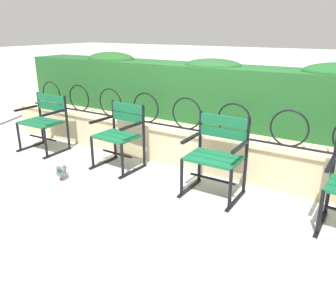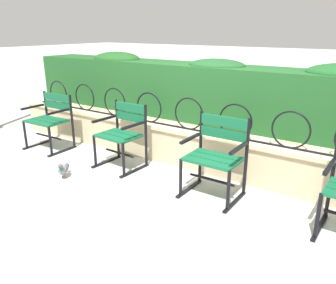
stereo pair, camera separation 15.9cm
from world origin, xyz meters
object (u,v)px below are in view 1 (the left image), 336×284
at_px(park_chair_centre_left, 120,134).
at_px(pigeon_near_chairs, 61,171).
at_px(park_chair_centre_right, 216,154).
at_px(park_chair_leftmost, 45,120).

relative_size(park_chair_centre_left, pigeon_near_chairs, 3.24).
height_order(park_chair_centre_right, pigeon_near_chairs, park_chair_centre_right).
height_order(park_chair_centre_left, pigeon_near_chairs, park_chair_centre_left).
bearing_deg(pigeon_near_chairs, park_chair_centre_right, 21.05).
distance_m(park_chair_leftmost, park_chair_centre_right, 2.78).
distance_m(park_chair_centre_right, pigeon_near_chairs, 1.89).
bearing_deg(park_chair_centre_left, park_chair_leftmost, -177.20).
bearing_deg(park_chair_centre_left, pigeon_near_chairs, -116.18).
relative_size(park_chair_leftmost, pigeon_near_chairs, 3.18).
height_order(park_chair_centre_left, park_chair_centre_right, park_chair_centre_right).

